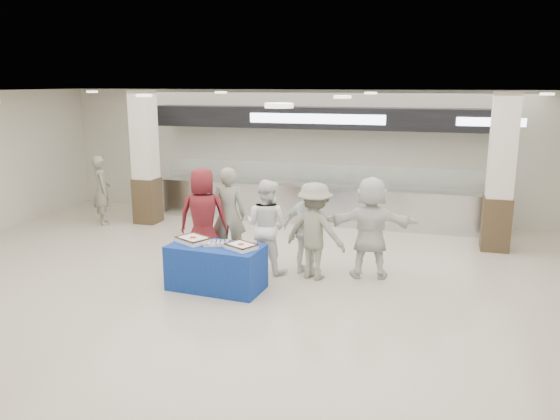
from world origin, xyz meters
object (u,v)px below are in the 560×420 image
(soldier_bg, at_px, (102,190))
(soldier_b, at_px, (315,231))
(soldier_a, at_px, (228,215))
(civilian_white, at_px, (371,227))
(civilian_maroon, at_px, (203,217))
(chef_short, at_px, (308,229))
(chef_tall, at_px, (267,226))
(cupcake_tray, at_px, (216,244))
(sheet_cake_left, at_px, (193,239))
(sheet_cake_right, at_px, (241,246))
(display_table, at_px, (216,267))

(soldier_bg, bearing_deg, soldier_b, -152.12)
(soldier_a, distance_m, civilian_white, 2.71)
(civilian_maroon, height_order, chef_short, civilian_maroon)
(chef_tall, bearing_deg, cupcake_tray, 76.24)
(civilian_maroon, xyz_separation_m, civilian_white, (3.07, 0.22, -0.02))
(sheet_cake_left, relative_size, soldier_b, 0.37)
(sheet_cake_right, height_order, soldier_a, soldier_a)
(soldier_a, relative_size, soldier_b, 1.07)
(civilian_white, bearing_deg, soldier_b, 9.62)
(cupcake_tray, relative_size, soldier_b, 0.25)
(cupcake_tray, bearing_deg, sheet_cake_left, 172.79)
(sheet_cake_right, bearing_deg, civilian_maroon, 135.87)
(soldier_bg, bearing_deg, cupcake_tray, -167.41)
(civilian_maroon, xyz_separation_m, soldier_a, (0.36, 0.35, -0.01))
(soldier_b, relative_size, civilian_white, 0.94)
(sheet_cake_left, bearing_deg, display_table, -9.79)
(cupcake_tray, xyz_separation_m, soldier_a, (-0.34, 1.42, 0.13))
(chef_tall, relative_size, soldier_bg, 1.01)
(civilian_maroon, height_order, soldier_bg, civilian_maroon)
(display_table, relative_size, chef_short, 0.94)
(display_table, distance_m, chef_short, 1.78)
(sheet_cake_right, height_order, soldier_bg, soldier_bg)
(sheet_cake_right, height_order, chef_short, chef_short)
(soldier_bg, bearing_deg, soldier_a, -155.01)
(civilian_maroon, bearing_deg, civilian_white, 170.83)
(soldier_bg, bearing_deg, sheet_cake_right, -165.17)
(cupcake_tray, distance_m, civilian_white, 2.70)
(civilian_white, xyz_separation_m, soldier_bg, (-6.70, 1.92, -0.07))
(cupcake_tray, height_order, soldier_bg, soldier_bg)
(sheet_cake_right, relative_size, civilian_white, 0.31)
(soldier_a, bearing_deg, chef_short, 155.83)
(cupcake_tray, distance_m, soldier_a, 1.47)
(cupcake_tray, relative_size, civilian_maroon, 0.23)
(display_table, xyz_separation_m, soldier_a, (-0.34, 1.44, 0.54))
(soldier_b, relative_size, soldier_bg, 1.02)
(soldier_b, bearing_deg, soldier_bg, -7.11)
(display_table, relative_size, soldier_a, 0.85)
(sheet_cake_right, bearing_deg, display_table, 174.76)
(cupcake_tray, distance_m, soldier_b, 1.74)
(soldier_b, bearing_deg, soldier_a, -0.28)
(sheet_cake_left, bearing_deg, civilian_maroon, 104.82)
(sheet_cake_right, relative_size, soldier_bg, 0.33)
(display_table, distance_m, civilian_white, 2.75)
(civilian_maroon, relative_size, soldier_bg, 1.11)
(display_table, xyz_separation_m, soldier_b, (1.45, 0.98, 0.48))
(cupcake_tray, xyz_separation_m, soldier_bg, (-4.33, 3.21, 0.06))
(cupcake_tray, relative_size, civilian_white, 0.24)
(sheet_cake_left, relative_size, soldier_bg, 0.38)
(sheet_cake_right, bearing_deg, cupcake_tray, 172.30)
(chef_short, bearing_deg, sheet_cake_right, 71.38)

